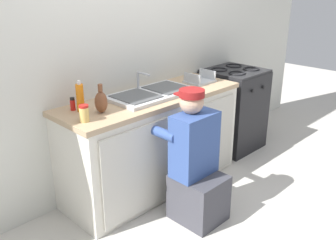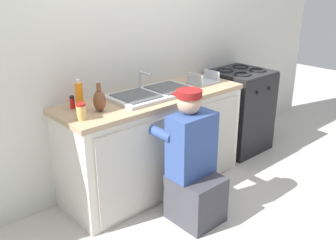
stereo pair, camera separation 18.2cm
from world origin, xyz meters
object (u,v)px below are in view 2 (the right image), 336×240
object	(u,v)px
condiment_jar	(81,112)
soap_bottle_orange	(79,96)
dish_rack_tray	(203,81)
vase_decorative	(99,100)
spice_bottle_red	(72,102)
sink_double_basin	(153,93)
plumber_person	(193,168)
stove_range	(239,110)

from	to	relation	value
condiment_jar	soap_bottle_orange	size ratio (longest dim) A/B	0.51
dish_rack_tray	soap_bottle_orange	world-z (taller)	soap_bottle_orange
condiment_jar	vase_decorative	distance (m)	0.22
soap_bottle_orange	spice_bottle_red	distance (m)	0.10
spice_bottle_red	vase_decorative	bearing A→B (deg)	-58.83
sink_double_basin	soap_bottle_orange	bearing A→B (deg)	172.78
vase_decorative	sink_double_basin	bearing A→B (deg)	5.18
dish_rack_tray	condiment_jar	distance (m)	1.43
plumber_person	soap_bottle_orange	size ratio (longest dim) A/B	4.42
dish_rack_tray	spice_bottle_red	distance (m)	1.36
stove_range	spice_bottle_red	xyz separation A→B (m)	(-1.99, 0.16, 0.49)
spice_bottle_red	soap_bottle_orange	bearing A→B (deg)	-66.57
stove_range	soap_bottle_orange	bearing A→B (deg)	177.40
spice_bottle_red	stove_range	bearing A→B (deg)	-4.55
dish_rack_tray	vase_decorative	bearing A→B (deg)	-178.33
sink_double_basin	plumber_person	distance (m)	0.79
sink_double_basin	vase_decorative	xyz separation A→B (m)	(-0.59, -0.05, 0.07)
plumber_person	dish_rack_tray	world-z (taller)	plumber_person
stove_range	spice_bottle_red	size ratio (longest dim) A/B	9.01
vase_decorative	spice_bottle_red	size ratio (longest dim) A/B	2.19
stove_range	vase_decorative	world-z (taller)	vase_decorative
vase_decorative	spice_bottle_red	bearing A→B (deg)	121.17
condiment_jar	spice_bottle_red	xyz separation A→B (m)	(0.08, 0.28, -0.01)
stove_range	condiment_jar	size ratio (longest dim) A/B	7.39
stove_range	spice_bottle_red	bearing A→B (deg)	175.45
stove_range	plumber_person	bearing A→B (deg)	-155.67
vase_decorative	dish_rack_tray	bearing A→B (deg)	1.67
dish_rack_tray	condiment_jar	size ratio (longest dim) A/B	2.19
plumber_person	soap_bottle_orange	bearing A→B (deg)	128.79
dish_rack_tray	stove_range	bearing A→B (deg)	1.39
dish_rack_tray	soap_bottle_orange	distance (m)	1.33
soap_bottle_orange	vase_decorative	bearing A→B (deg)	-55.41
sink_double_basin	plumber_person	bearing A→B (deg)	-99.93
stove_range	dish_rack_tray	distance (m)	0.79
condiment_jar	vase_decorative	size ratio (longest dim) A/B	0.56
stove_range	condiment_jar	world-z (taller)	condiment_jar
stove_range	plumber_person	distance (m)	1.52
sink_double_basin	condiment_jar	size ratio (longest dim) A/B	6.25
plumber_person	vase_decorative	xyz separation A→B (m)	(-0.48, 0.57, 0.54)
plumber_person	sink_double_basin	bearing A→B (deg)	80.07
dish_rack_tray	condiment_jar	bearing A→B (deg)	-175.74
sink_double_basin	stove_range	bearing A→B (deg)	-0.10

